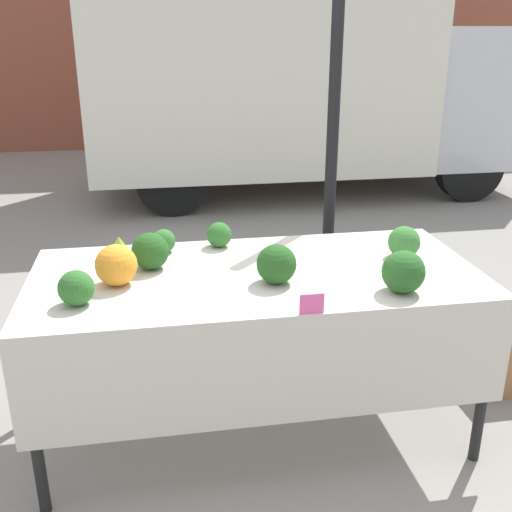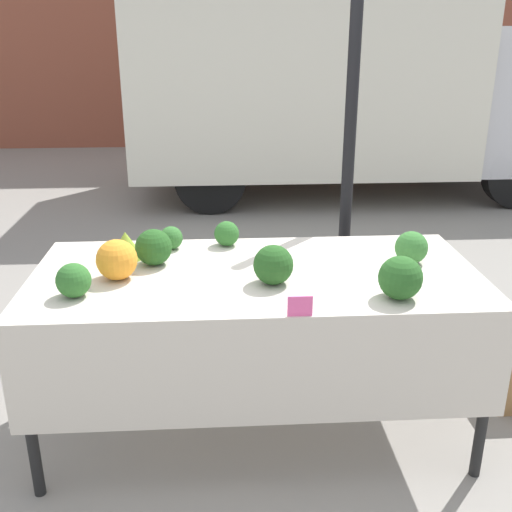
% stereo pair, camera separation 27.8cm
% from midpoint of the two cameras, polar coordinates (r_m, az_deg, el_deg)
% --- Properties ---
extents(ground_plane, '(40.00, 40.00, 0.00)m').
position_cam_midpoint_polar(ground_plane, '(3.24, 2.55, -15.92)').
color(ground_plane, gray).
extents(tent_pole, '(0.07, 0.07, 2.31)m').
position_cam_midpoint_polar(tent_pole, '(3.57, 10.97, 7.81)').
color(tent_pole, black).
rests_on(tent_pole, ground_plane).
extents(parked_truck, '(5.14, 2.04, 2.59)m').
position_cam_midpoint_polar(parked_truck, '(7.52, 8.81, 16.42)').
color(parked_truck, silver).
rests_on(parked_truck, ground_plane).
extents(market_table, '(2.09, 0.97, 0.87)m').
position_cam_midpoint_polar(market_table, '(2.78, 2.96, -3.98)').
color(market_table, beige).
rests_on(market_table, ground_plane).
extents(orange_cauliflower, '(0.19, 0.19, 0.19)m').
position_cam_midpoint_polar(orange_cauliflower, '(2.74, -10.33, -0.41)').
color(orange_cauliflower, orange).
rests_on(orange_cauliflower, market_table).
extents(romanesco_head, '(0.17, 0.17, 0.14)m').
position_cam_midpoint_polar(romanesco_head, '(2.99, -9.72, 1.00)').
color(romanesco_head, '#93B238').
rests_on(romanesco_head, market_table).
extents(broccoli_head_0, '(0.19, 0.19, 0.19)m').
position_cam_midpoint_polar(broccoli_head_0, '(2.60, 16.59, -2.07)').
color(broccoli_head_0, '#285B23').
rests_on(broccoli_head_0, market_table).
extents(broccoli_head_1, '(0.16, 0.16, 0.16)m').
position_cam_midpoint_polar(broccoli_head_1, '(3.02, 17.16, 0.73)').
color(broccoli_head_1, '#387533').
rests_on(broccoli_head_1, market_table).
extents(broccoli_head_2, '(0.13, 0.13, 0.13)m').
position_cam_midpoint_polar(broccoli_head_2, '(3.13, -0.28, 2.11)').
color(broccoli_head_2, '#2D6628').
rests_on(broccoli_head_2, market_table).
extents(broccoli_head_3, '(0.18, 0.18, 0.18)m').
position_cam_midpoint_polar(broccoli_head_3, '(2.65, 4.66, -0.90)').
color(broccoli_head_3, '#23511E').
rests_on(broccoli_head_3, market_table).
extents(broccoli_head_4, '(0.12, 0.12, 0.12)m').
position_cam_midpoint_polar(broccoli_head_4, '(3.09, -5.56, 1.69)').
color(broccoli_head_4, '#336B2D').
rests_on(broccoli_head_4, market_table).
extents(broccoli_head_5, '(0.18, 0.18, 0.18)m').
position_cam_midpoint_polar(broccoli_head_5, '(2.88, -7.03, 0.78)').
color(broccoli_head_5, '#23511E').
rests_on(broccoli_head_5, market_table).
extents(broccoli_head_6, '(0.15, 0.15, 0.15)m').
position_cam_midpoint_polar(broccoli_head_6, '(2.60, -14.10, -2.32)').
color(broccoli_head_6, '#2D6628').
rests_on(broccoli_head_6, market_table).
extents(price_sign, '(0.10, 0.01, 0.09)m').
position_cam_midpoint_polar(price_sign, '(2.38, 7.57, -4.84)').
color(price_sign, '#F45B9E').
rests_on(price_sign, market_table).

